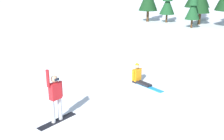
{
  "coord_description": "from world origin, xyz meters",
  "views": [
    {
      "loc": [
        1.23,
        -8.52,
        4.83
      ],
      "look_at": [
        -3.1,
        2.13,
        1.0
      ],
      "focal_mm": 42.8,
      "sensor_mm": 36.0,
      "label": 1
    }
  ],
  "objects_px": {
    "snowboarder_foreground": "(56,97)",
    "pine_tree_young": "(193,6)",
    "snowboarder_midground": "(139,77)",
    "pine_tree_tall": "(168,2)"
  },
  "relations": [
    {
      "from": "pine_tree_young",
      "to": "snowboarder_midground",
      "type": "bearing_deg",
      "value": -91.55
    },
    {
      "from": "snowboarder_foreground",
      "to": "pine_tree_young",
      "type": "distance_m",
      "value": 23.02
    },
    {
      "from": "snowboarder_foreground",
      "to": "pine_tree_young",
      "type": "bearing_deg",
      "value": 84.63
    },
    {
      "from": "snowboarder_foreground",
      "to": "pine_tree_tall",
      "type": "xyz_separation_m",
      "value": [
        -1.18,
        25.95,
        1.51
      ]
    },
    {
      "from": "snowboarder_foreground",
      "to": "pine_tree_tall",
      "type": "height_order",
      "value": "pine_tree_tall"
    },
    {
      "from": "snowboarder_foreground",
      "to": "pine_tree_young",
      "type": "height_order",
      "value": "pine_tree_young"
    },
    {
      "from": "snowboarder_midground",
      "to": "pine_tree_tall",
      "type": "xyz_separation_m",
      "value": [
        -2.84,
        21.18,
        2.12
      ]
    },
    {
      "from": "pine_tree_tall",
      "to": "pine_tree_young",
      "type": "bearing_deg",
      "value": -42.68
    },
    {
      "from": "pine_tree_young",
      "to": "snowboarder_foreground",
      "type": "bearing_deg",
      "value": -95.37
    },
    {
      "from": "snowboarder_midground",
      "to": "snowboarder_foreground",
      "type": "bearing_deg",
      "value": -109.2
    }
  ]
}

